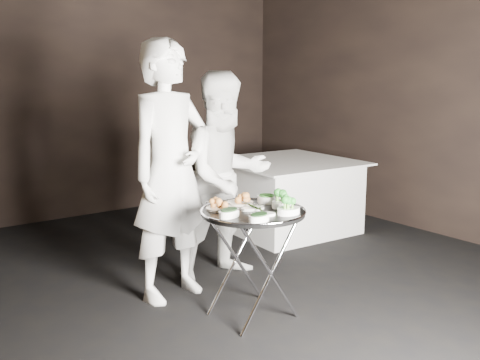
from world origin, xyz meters
TOP-DOWN VIEW (x-y plane):
  - floor at (0.00, 0.00)m, footprint 6.00×7.00m
  - wall_back at (0.00, 3.52)m, footprint 6.00×0.05m
  - tray_stand at (0.18, 0.07)m, footprint 0.51×0.43m
  - serving_tray at (0.18, 0.07)m, footprint 0.72×0.72m
  - potato_plate_a at (0.00, 0.23)m, footprint 0.18×0.18m
  - potato_plate_b at (0.21, 0.27)m, footprint 0.19×0.19m
  - greens_bowl at (0.39, 0.20)m, footprint 0.13×0.13m
  - asparagus_plate_a at (0.19, 0.09)m, footprint 0.18×0.12m
  - asparagus_plate_b at (0.14, -0.07)m, footprint 0.19×0.16m
  - spinach_bowl_a at (-0.05, 0.03)m, footprint 0.20×0.16m
  - spinach_bowl_b at (0.04, -0.17)m, footprint 0.18×0.14m
  - broccoli_bowl_a at (0.40, 0.03)m, footprint 0.19×0.15m
  - broccoli_bowl_b at (0.30, -0.14)m, footprint 0.17×0.12m
  - serving_utensils at (0.19, 0.14)m, footprint 0.57×0.41m
  - waiter_left at (-0.08, 0.73)m, footprint 0.78×0.59m
  - waiter_right at (0.49, 0.84)m, footprint 0.87×0.70m
  - dining_table at (1.80, 1.58)m, footprint 1.34×1.34m

SIDE VIEW (x-z plane):
  - floor at x=0.00m, z-range -0.05..0.00m
  - dining_table at x=1.80m, z-range 0.00..0.77m
  - tray_stand at x=0.18m, z-range 0.05..0.79m
  - serving_tray at x=0.18m, z-range 0.74..0.77m
  - asparagus_plate_b at x=0.14m, z-range 0.76..0.80m
  - asparagus_plate_a at x=0.19m, z-range 0.76..0.80m
  - potato_plate_a at x=0.00m, z-range 0.76..0.83m
  - potato_plate_b at x=0.21m, z-range 0.76..0.83m
  - spinach_bowl_b at x=0.04m, z-range 0.76..0.83m
  - broccoli_bowl_b at x=0.30m, z-range 0.76..0.83m
  - spinach_bowl_a at x=-0.05m, z-range 0.76..0.83m
  - broccoli_bowl_a at x=0.40m, z-range 0.76..0.83m
  - greens_bowl at x=0.39m, z-range 0.76..0.84m
  - serving_utensils at x=0.19m, z-range 0.81..0.81m
  - waiter_right at x=0.49m, z-range 0.00..1.70m
  - waiter_left at x=-0.08m, z-range 0.00..1.93m
  - wall_back at x=0.00m, z-range 0.00..3.00m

